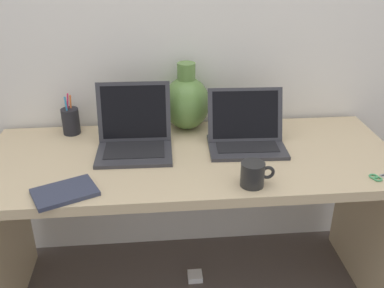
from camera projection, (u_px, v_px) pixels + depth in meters
ground_plane at (192, 286)px, 2.12m from camera, size 6.00×6.00×0.00m
back_wall at (184, 17)px, 1.92m from camera, size 4.40×0.04×2.40m
desk at (192, 184)px, 1.86m from camera, size 1.69×0.67×0.72m
laptop_left at (134, 133)px, 1.83m from camera, size 0.31×0.27×0.27m
laptop_right at (246, 132)px, 1.86m from camera, size 0.33×0.25×0.23m
green_vase at (186, 102)px, 1.99m from camera, size 0.21×0.21×0.31m
notebook_stack at (65, 192)px, 1.53m from camera, size 0.25×0.22×0.02m
coffee_mug at (253, 174)px, 1.57m from camera, size 0.12×0.09×0.09m
pen_cup at (71, 121)px, 1.96m from camera, size 0.08×0.08×0.18m
scissors at (381, 176)px, 1.64m from camera, size 0.15×0.09×0.01m
power_brick at (195, 276)px, 2.15m from camera, size 0.07×0.07×0.03m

